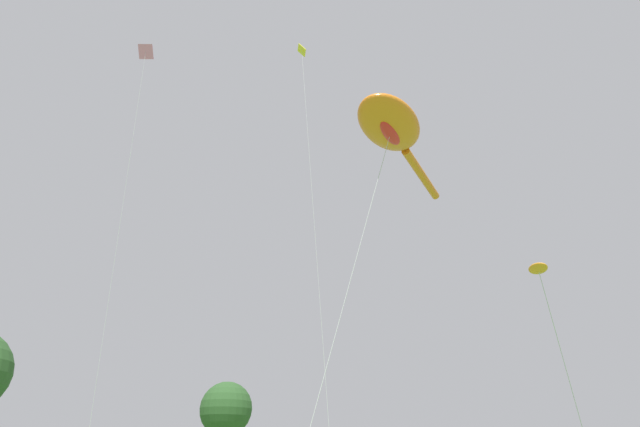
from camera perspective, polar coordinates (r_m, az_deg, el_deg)
The scene contains 5 objects.
big_show_kite at distance 23.38m, azimuth 8.49°, elevation 9.94°, with size 11.88×3.91×16.58m.
small_kite_bird_shape at distance 29.99m, azimuth -1.84°, elevation 14.49°, with size 0.80×3.03×25.60m.
small_kite_tiny_distant at distance 13.62m, azimuth 24.58°, elevation -6.74°, with size 3.88×1.08×6.48m.
small_kite_stunt_black at distance 32.41m, azimuth -20.30°, elevation 14.91°, with size 1.83×1.13×25.15m.
tree_shrub_far at distance 62.74m, azimuth -11.05°, elevation -21.79°, with size 6.18×6.18×10.44m.
Camera 1 is at (-12.06, 1.88, 1.97)m, focal length 27.06 mm.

